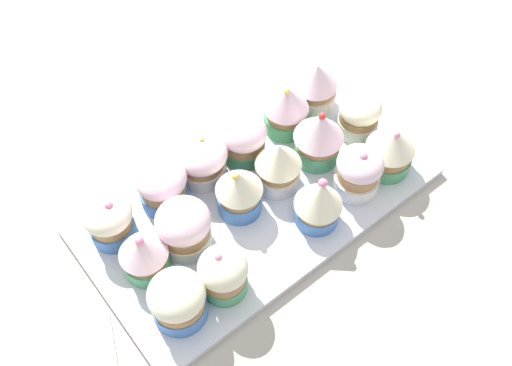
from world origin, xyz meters
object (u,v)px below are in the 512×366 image
cupcake_6 (183,226)px  cupcake_8 (278,165)px  cupcake_14 (243,139)px  cupcake_15 (286,108)px  cupcake_0 (178,300)px  cupcake_5 (143,253)px  cupcake_13 (202,159)px  cupcake_12 (162,185)px  cupcake_10 (359,114)px  cupcake_11 (109,220)px  baking_tray (256,199)px  cupcake_3 (358,172)px  cupcake_9 (318,135)px  cupcake_16 (315,86)px  cupcake_7 (237,188)px  cupcake_2 (319,202)px  cupcake_1 (223,273)px  cupcake_4 (390,149)px

cupcake_6 → cupcake_8: bearing=-0.5°
cupcake_14 → cupcake_15: (7.29, 0.31, 0.30)cm
cupcake_0 → cupcake_8: cupcake_8 is taller
cupcake_5 → cupcake_15: cupcake_15 is taller
cupcake_5 → cupcake_13: bearing=27.2°
cupcake_8 → cupcake_12: bearing=152.5°
cupcake_10 → cupcake_11: (-33.43, 6.11, 0.27)cm
baking_tray → cupcake_3: (10.53, -6.55, 3.96)cm
cupcake_10 → cupcake_12: 26.83cm
baking_tray → cupcake_12: bearing=144.3°
cupcake_9 → cupcake_16: cupcake_9 is taller
cupcake_9 → cupcake_7: bearing=178.7°
cupcake_10 → cupcake_15: cupcake_15 is taller
cupcake_16 → cupcake_12: bearing=-179.1°
cupcake_5 → cupcake_9: 25.56cm
cupcake_9 → cupcake_13: (-13.04, 6.51, -0.96)cm
cupcake_10 → cupcake_2: bearing=-152.1°
cupcake_3 → cupcake_5: bearing=165.3°
cupcake_3 → cupcake_5: 27.07cm
cupcake_2 → cupcake_16: bearing=49.5°
cupcake_1 → cupcake_6: 7.29cm
cupcake_4 → cupcake_6: cupcake_4 is taller
cupcake_7 → cupcake_12: bearing=137.3°
cupcake_12 → cupcake_14: cupcake_14 is taller
cupcake_6 → cupcake_8: (13.74, -0.12, 0.12)cm
cupcake_4 → cupcake_12: cupcake_4 is taller
cupcake_0 → cupcake_3: cupcake_3 is taller
cupcake_2 → cupcake_4: (12.12, 0.32, -0.08)cm
cupcake_3 → cupcake_16: cupcake_16 is taller
cupcake_10 → cupcake_16: size_ratio=0.83×
cupcake_15 → cupcake_0: bearing=-153.4°
cupcake_1 → cupcake_14: 18.38cm
cupcake_7 → cupcake_9: 12.41cm
cupcake_11 → cupcake_13: size_ratio=1.02×
cupcake_16 → cupcake_2: bearing=-130.5°
cupcake_6 → cupcake_9: size_ratio=0.86×
cupcake_6 → cupcake_9: cupcake_9 is taller
cupcake_4 → cupcake_12: bearing=152.3°
cupcake_12 → baking_tray: bearing=-35.7°
cupcake_14 → cupcake_16: bearing=4.1°
cupcake_2 → cupcake_9: 9.43cm
cupcake_6 → cupcake_10: cupcake_6 is taller
cupcake_3 → cupcake_7: (-13.04, 7.03, 0.35)cm
baking_tray → cupcake_5: bearing=178.9°
cupcake_11 → cupcake_12: bearing=2.1°
baking_tray → cupcake_9: 11.02cm
cupcake_4 → cupcake_8: bearing=152.0°
cupcake_14 → cupcake_16: 12.88cm
cupcake_10 → cupcake_15: size_ratio=0.79×
cupcake_12 → cupcake_15: bearing=-0.6°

